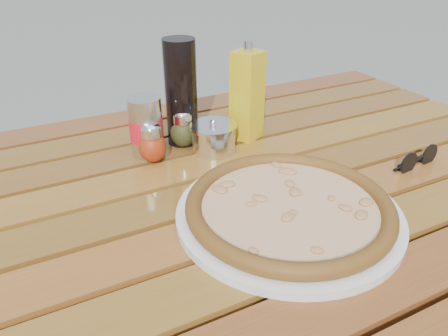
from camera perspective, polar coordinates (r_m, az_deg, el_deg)
name	(u,v)px	position (r m, az deg, el deg)	size (l,w,h in m)	color
table	(229,222)	(0.82, 0.64, -7.04)	(1.40, 0.90, 0.75)	#341C0C
plate	(289,214)	(0.71, 8.43, -5.98)	(0.36, 0.36, 0.01)	silver
pizza	(289,206)	(0.70, 8.52, -4.93)	(0.34, 0.34, 0.03)	beige
pepper_shaker	(152,143)	(0.86, -9.38, 3.19)	(0.06, 0.06, 0.08)	#A63212
oregano_shaker	(183,129)	(0.92, -5.37, 5.11)	(0.06, 0.06, 0.08)	#383E18
dark_bottle	(181,93)	(0.91, -5.62, 9.74)	(0.07, 0.07, 0.22)	black
soda_can	(146,127)	(0.89, -10.13, 5.28)	(0.08, 0.08, 0.12)	silver
olive_oil_cruet	(247,95)	(0.94, 3.03, 9.46)	(0.07, 0.07, 0.21)	gold
parmesan_tin	(213,138)	(0.90, -1.39, 3.99)	(0.11, 0.11, 0.07)	silver
sunglasses	(418,159)	(0.92, 23.98, 1.03)	(0.11, 0.03, 0.04)	black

